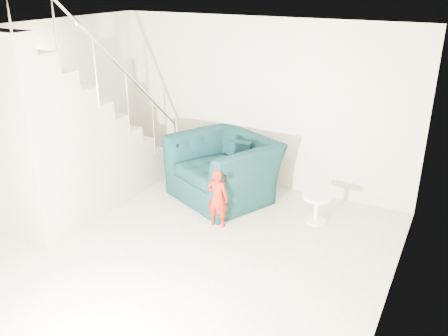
{
  "coord_description": "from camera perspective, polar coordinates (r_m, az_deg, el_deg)",
  "views": [
    {
      "loc": [
        2.91,
        -4.04,
        3.28
      ],
      "look_at": [
        0.15,
        1.2,
        0.85
      ],
      "focal_mm": 38.0,
      "sensor_mm": 36.0,
      "label": 1
    }
  ],
  "objects": [
    {
      "name": "toddler",
      "position": [
        6.53,
        -0.79,
        -3.62
      ],
      "size": [
        0.33,
        0.23,
        0.85
      ],
      "primitive_type": "imported",
      "rotation": [
        0.0,
        0.0,
        3.23
      ],
      "color": "#990407",
      "rests_on": "floor"
    },
    {
      "name": "throw",
      "position": [
        7.58,
        -4.8,
        1.56
      ],
      "size": [
        0.04,
        0.44,
        0.5
      ],
      "primitive_type": "cube",
      "color": "black",
      "rests_on": "armchair"
    },
    {
      "name": "back_wall",
      "position": [
        7.64,
        4.47,
        7.6
      ],
      "size": [
        5.0,
        0.0,
        5.0
      ],
      "primitive_type": "plane",
      "rotation": [
        1.57,
        0.0,
        0.0
      ],
      "color": "beige",
      "rests_on": "floor"
    },
    {
      "name": "side_table",
      "position": [
        6.81,
        11.1,
        -4.27
      ],
      "size": [
        0.42,
        0.42,
        0.42
      ],
      "color": "white",
      "rests_on": "floor"
    },
    {
      "name": "ceiling",
      "position": [
        5.01,
        -8.23,
        15.44
      ],
      "size": [
        5.5,
        5.5,
        0.0
      ],
      "primitive_type": "plane",
      "rotation": [
        3.14,
        0.0,
        0.0
      ],
      "color": "silver",
      "rests_on": "back_wall"
    },
    {
      "name": "right_wall",
      "position": [
        4.5,
        19.82,
        -4.55
      ],
      "size": [
        0.0,
        5.5,
        5.5
      ],
      "primitive_type": "plane",
      "rotation": [
        1.57,
        0.0,
        -1.57
      ],
      "color": "beige",
      "rests_on": "floor"
    },
    {
      "name": "phone",
      "position": [
        6.34,
        0.15,
        -1.31
      ],
      "size": [
        0.03,
        0.05,
        0.1
      ],
      "primitive_type": "cube",
      "rotation": [
        0.0,
        0.0,
        -0.28
      ],
      "color": "black",
      "rests_on": "toddler"
    },
    {
      "name": "armchair",
      "position": [
        7.35,
        -0.06,
        -0.08
      ],
      "size": [
        1.89,
        1.8,
        0.96
      ],
      "primitive_type": "imported",
      "rotation": [
        0.0,
        0.0,
        -0.43
      ],
      "color": "black",
      "rests_on": "floor"
    },
    {
      "name": "cushion",
      "position": [
        7.36,
        2.01,
        2.01
      ],
      "size": [
        0.37,
        0.17,
        0.36
      ],
      "primitive_type": "cube",
      "rotation": [
        0.21,
        0.0,
        0.0
      ],
      "color": "black",
      "rests_on": "armchair"
    },
    {
      "name": "left_wall",
      "position": [
        7.02,
        -24.5,
        4.31
      ],
      "size": [
        0.0,
        5.5,
        5.5
      ],
      "primitive_type": "plane",
      "rotation": [
        1.57,
        0.0,
        1.57
      ],
      "color": "beige",
      "rests_on": "floor"
    },
    {
      "name": "staircase",
      "position": [
        7.12,
        -18.05,
        2.03
      ],
      "size": [
        1.02,
        3.03,
        3.62
      ],
      "color": "#ADA089",
      "rests_on": "floor"
    },
    {
      "name": "floor",
      "position": [
        5.96,
        -6.79,
        -11.25
      ],
      "size": [
        5.5,
        5.5,
        0.0
      ],
      "primitive_type": "plane",
      "color": "tan",
      "rests_on": "ground"
    }
  ]
}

